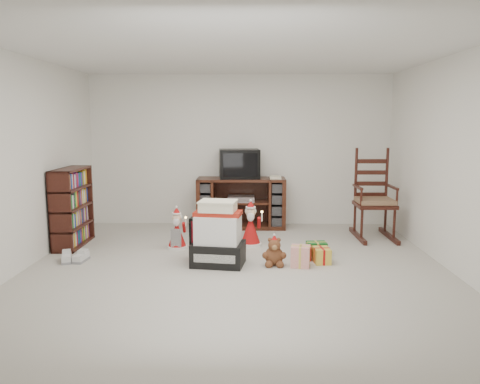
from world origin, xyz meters
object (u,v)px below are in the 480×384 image
gift_pile (218,238)px  red_suitcase (209,239)px  rocking_chair (373,206)px  crt_television (239,164)px  sneaker_pair (74,258)px  gift_cluster (311,252)px  bookshelf (72,209)px  tv_stand (241,203)px  santa_figurine (251,228)px  teddy_bear (274,253)px  mrs_claus_figurine (177,232)px

gift_pile → red_suitcase: 0.22m
rocking_chair → crt_television: bearing=162.6°
sneaker_pair → gift_cluster: (2.96, 0.09, 0.07)m
gift_cluster → bookshelf: bearing=167.9°
tv_stand → santa_figurine: bearing=-82.5°
gift_cluster → crt_television: (-0.94, 1.87, 0.94)m
teddy_bear → crt_television: size_ratio=0.50×
rocking_chair → crt_television: 2.19m
rocking_chair → sneaker_pair: (-4.05, -1.35, -0.43)m
gift_pile → red_suitcase: size_ratio=1.19×
bookshelf → mrs_claus_figurine: bookshelf is taller
gift_pile → santa_figurine: (0.40, 0.91, -0.09)m
bookshelf → gift_cluster: bearing=-12.1°
gift_pile → gift_cluster: 1.19m
bookshelf → teddy_bear: size_ratio=3.24×
rocking_chair → santa_figurine: (-1.85, -0.53, -0.23)m
gift_pile → gift_cluster: bearing=17.2°
gift_pile → mrs_claus_figurine: (-0.62, 0.74, -0.12)m
rocking_chair → teddy_bear: rocking_chair is taller
tv_stand → crt_television: size_ratio=2.12×
tv_stand → crt_television: (-0.03, 0.00, 0.64)m
santa_figurine → crt_television: 1.41m
mrs_claus_figurine → gift_cluster: bearing=-17.6°
tv_stand → mrs_claus_figurine: 1.58m
bookshelf → gift_cluster: bookshelf is taller
rocking_chair → santa_figurine: bearing=-164.5°
santa_figurine → gift_cluster: (0.76, -0.73, -0.13)m
teddy_bear → sneaker_pair: size_ratio=0.98×
red_suitcase → gift_cluster: 1.29m
gift_pile → crt_television: crt_television is taller
bookshelf → mrs_claus_figurine: 1.52m
santa_figurine → crt_television: bearing=99.0°
santa_figurine → teddy_bear: bearing=-73.0°
santa_figurine → sneaker_pair: 2.36m
rocking_chair → gift_pile: bearing=-147.9°
red_suitcase → mrs_claus_figurine: (-0.49, 0.57, -0.06)m
tv_stand → crt_television: 0.64m
teddy_bear → gift_cluster: 0.51m
crt_television → mrs_claus_figurine: bearing=-127.7°
sneaker_pair → gift_cluster: size_ratio=0.45×
gift_pile → gift_cluster: size_ratio=1.02×
red_suitcase → teddy_bear: bearing=-7.1°
rocking_chair → teddy_bear: 2.16m
teddy_bear → mrs_claus_figurine: (-1.29, 0.75, 0.07)m
sneaker_pair → teddy_bear: bearing=-11.4°
bookshelf → gift_pile: 2.28m
crt_television → rocking_chair: bearing=-22.2°
santa_figurine → rocking_chair: bearing=16.1°
sneaker_pair → gift_cluster: gift_cluster is taller
santa_figurine → gift_cluster: 1.06m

